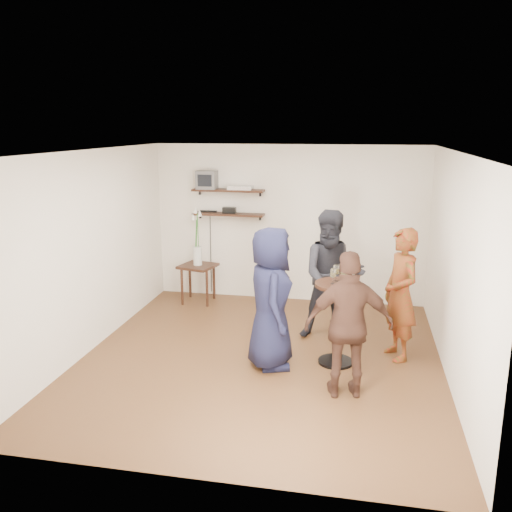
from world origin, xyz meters
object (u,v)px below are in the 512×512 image
Objects in this scene: drinks_table at (337,312)px; person_plaid at (400,294)px; radio at (229,210)px; dvd_deck at (241,188)px; crt_monitor at (207,180)px; person_brown at (349,325)px; side_table at (198,271)px; person_dark at (333,276)px; person_navy at (271,298)px.

drinks_table is 0.84m from person_plaid.
radio is 3.42m from person_plaid.
person_plaid is at bearing -36.72° from radio.
person_plaid is (2.49, -2.01, -1.06)m from dvd_deck.
crt_monitor reaches higher than radio.
crt_monitor is at bearing 180.00° from dvd_deck.
radio is at bearing -67.43° from person_brown.
side_table is 3.58m from person_plaid.
dvd_deck is at bearing -69.99° from person_brown.
crt_monitor is at bearing -62.99° from person_brown.
person_brown is at bearing -88.40° from person_dark.
person_plaid is 1.00m from person_dark.
person_navy is 1.12m from person_brown.
side_table is at bearing -141.07° from person_plaid.
person_navy is at bearing -66.02° from radio.
dvd_deck is 2.91m from person_navy.
side_table is 2.76m from person_navy.
dvd_deck is at bearing 129.11° from person_dark.
person_dark is at bearing -39.78° from radio.
side_table is 0.40× the size of person_brown.
dvd_deck is at bearing 0.00° from crt_monitor.
radio is 0.12× the size of person_dark.
person_brown reaches higher than radio.
person_dark is (1.62, -1.51, -1.00)m from dvd_deck.
person_navy reaches higher than radio.
person_navy is at bearing -69.80° from dvd_deck.
person_dark is at bearing -48.91° from person_navy.
dvd_deck is 0.43m from radio.
person_plaid is (2.69, -2.01, -0.68)m from radio.
person_dark is (-0.87, 0.49, 0.06)m from person_plaid.
radio is 0.14× the size of person_brown.
crt_monitor reaches higher than drinks_table.
radio is at bearing -149.86° from person_plaid.
person_navy reaches higher than person_plaid.
person_brown is (2.09, -3.14, -0.70)m from radio.
person_dark is at bearing -34.65° from crt_monitor.
dvd_deck reaches higher than person_brown.
person_dark reaches higher than drinks_table.
dvd_deck reaches higher than person_plaid.
dvd_deck is 0.24× the size of person_plaid.
person_dark is (1.82, -1.51, -0.62)m from radio.
person_plaid is at bearing -38.82° from dvd_deck.
radio is 0.13× the size of person_navy.
dvd_deck reaches higher than drinks_table.
person_dark is 1.11× the size of person_brown.
person_navy is (1.51, -2.55, -1.15)m from crt_monitor.
drinks_table is 0.62× the size of person_plaid.
drinks_table is at bearing -53.35° from dvd_deck.
person_plaid is 0.97× the size of person_navy.
person_plaid is (3.15, -1.67, 0.31)m from side_table.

